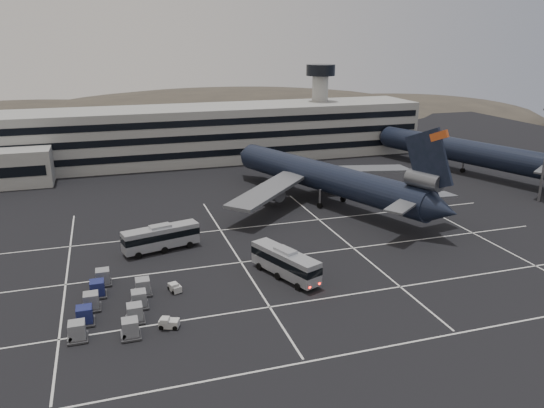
{
  "coord_description": "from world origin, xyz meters",
  "views": [
    {
      "loc": [
        -23.13,
        -64.96,
        31.47
      ],
      "look_at": [
        2.04,
        14.4,
        5.0
      ],
      "focal_mm": 35.0,
      "sensor_mm": 36.0,
      "label": 1
    }
  ],
  "objects": [
    {
      "name": "hills",
      "position": [
        17.99,
        170.0,
        -12.07
      ],
      "size": [
        352.0,
        180.0,
        44.0
      ],
      "color": "#38332B",
      "rests_on": "ground"
    },
    {
      "name": "ground",
      "position": [
        0.0,
        0.0,
        0.0
      ],
      "size": [
        260.0,
        260.0,
        0.0
      ],
      "primitive_type": "plane",
      "color": "black",
      "rests_on": "ground"
    },
    {
      "name": "tug_a",
      "position": [
        -16.39,
        -2.37,
        0.57
      ],
      "size": [
        1.74,
        2.27,
        1.3
      ],
      "rotation": [
        0.0,
        0.0,
        0.29
      ],
      "color": "#B7B7B2",
      "rests_on": "ground"
    },
    {
      "name": "bus_far",
      "position": [
        -16.49,
        12.09,
        2.26
      ],
      "size": [
        12.0,
        5.39,
        4.13
      ],
      "rotation": [
        0.0,
        0.0,
        1.81
      ],
      "color": "#9B9EA3",
      "rests_on": "ground"
    },
    {
      "name": "trijet_main",
      "position": [
        17.13,
        26.66,
        5.25
      ],
      "size": [
        44.2,
        55.44,
        18.08
      ],
      "rotation": [
        0.0,
        0.0,
        0.37
      ],
      "color": "black",
      "rests_on": "ground"
    },
    {
      "name": "trijet_far",
      "position": [
        58.54,
        38.55,
        5.43
      ],
      "size": [
        26.81,
        56.1,
        18.08
      ],
      "rotation": [
        0.0,
        0.0,
        0.33
      ],
      "color": "black",
      "rests_on": "ground"
    },
    {
      "name": "bus_near",
      "position": [
        -1.46,
        -2.58,
        2.26
      ],
      "size": [
        6.81,
        11.89,
        4.14
      ],
      "rotation": [
        0.0,
        0.0,
        0.37
      ],
      "color": "#9B9EA3",
      "rests_on": "ground"
    },
    {
      "name": "terminal",
      "position": [
        -2.95,
        71.14,
        6.93
      ],
      "size": [
        125.0,
        26.0,
        24.0
      ],
      "color": "gray",
      "rests_on": "ground"
    },
    {
      "name": "lane_markings",
      "position": [
        0.95,
        0.72,
        0.01
      ],
      "size": [
        90.0,
        55.62,
        0.01
      ],
      "color": "silver",
      "rests_on": "ground"
    },
    {
      "name": "tug_b",
      "position": [
        -18.16,
        -11.13,
        0.62
      ],
      "size": [
        2.47,
        2.01,
        1.39
      ],
      "rotation": [
        0.0,
        0.0,
        1.19
      ],
      "color": "#B7B7B2",
      "rests_on": "ground"
    },
    {
      "name": "uld_cluster",
      "position": [
        -24.3,
        -5.24,
        1.02
      ],
      "size": [
        10.24,
        17.28,
        2.09
      ],
      "rotation": [
        0.0,
        0.0,
        -0.21
      ],
      "color": "#2D2D30",
      "rests_on": "ground"
    }
  ]
}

